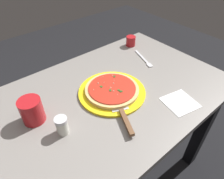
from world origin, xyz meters
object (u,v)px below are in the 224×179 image
Objects in this scene: cup_small_sauce at (131,41)px; fork at (144,59)px; cup_tall_drink at (32,111)px; serving_plate at (112,92)px; pizza_server at (123,114)px; pizza at (112,89)px; napkin_folded_right at (180,102)px; parmesan_shaker at (62,126)px.

cup_small_sauce reaches higher than fork.
fork is (-0.65, -0.03, -0.05)m from cup_tall_drink.
pizza_server is at bearing 66.40° from serving_plate.
pizza is at bearing 167.88° from cup_tall_drink.
cup_small_sauce reaches higher than pizza_server.
pizza reaches higher than fork.
serving_plate is at bearing -113.60° from pizza_server.
cup_tall_drink is at bearing -37.86° from pizza_server.
pizza is 1.32× the size of fork.
pizza_server is 1.69× the size of napkin_folded_right.
pizza is at bearing -52.06° from napkin_folded_right.
fork is at bearing -147.63° from pizza_server.
parmesan_shaker is at bearing -21.52° from napkin_folded_right.
serving_plate is 2.33× the size of napkin_folded_right.
pizza_server reaches higher than napkin_folded_right.
pizza is 0.33m from fork.
fork is (-0.32, -0.10, -0.00)m from serving_plate.
pizza_server is (0.06, 0.14, -0.00)m from pizza.
serving_plate is 0.46m from cup_small_sauce.
pizza is 2.38× the size of cup_tall_drink.
pizza_server is at bearing -21.31° from napkin_folded_right.
napkin_folded_right is (-0.52, 0.31, -0.05)m from cup_tall_drink.
fork is at bearing -162.51° from pizza.
fork is at bearing -165.54° from parmesan_shaker.
parmesan_shaker reaches higher than fork.
cup_tall_drink is at bearing 2.51° from fork.
pizza is at bearing -169.10° from parmesan_shaker.
cup_small_sauce is 0.45× the size of napkin_folded_right.
cup_tall_drink reaches higher than pizza_server.
serving_plate is 1.66× the size of fork.
cup_tall_drink reaches higher than parmesan_shaker.
cup_small_sauce is at bearing -136.84° from pizza_server.
pizza is at bearing 35.68° from cup_small_sauce.
serving_plate is 2.99× the size of cup_tall_drink.
parmesan_shaker is at bearing 10.90° from serving_plate.
fork is at bearing -162.51° from serving_plate.
cup_small_sauce is at bearing -164.36° from cup_tall_drink.
serving_plate is 1.26× the size of pizza.
cup_small_sauce is 0.18m from fork.
cup_small_sauce reaches higher than serving_plate.
parmesan_shaker is (0.22, -0.09, 0.02)m from pizza_server.
napkin_folded_right is (0.19, 0.51, -0.03)m from cup_small_sauce.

